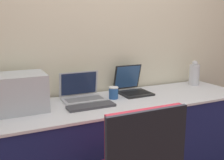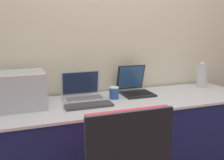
{
  "view_description": "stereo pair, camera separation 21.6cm",
  "coord_description": "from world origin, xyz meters",
  "px_view_note": "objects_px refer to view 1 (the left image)",
  "views": [
    {
      "loc": [
        -1.05,
        -1.62,
        1.4
      ],
      "look_at": [
        -0.1,
        0.37,
        0.93
      ],
      "focal_mm": 42.0,
      "sensor_mm": 36.0,
      "label": 1
    },
    {
      "loc": [
        -0.85,
        -1.7,
        1.4
      ],
      "look_at": [
        -0.1,
        0.37,
        0.93
      ],
      "focal_mm": 42.0,
      "sensor_mm": 36.0,
      "label": 2
    }
  ],
  "objects_px": {
    "laptop_left": "(82,94)",
    "laptop_right": "(132,87)",
    "metal_pitcher": "(194,74)",
    "coffee_cup": "(114,93)",
    "printer": "(20,91)",
    "external_keyboard": "(91,106)"
  },
  "relations": [
    {
      "from": "laptop_left",
      "to": "laptop_right",
      "type": "height_order",
      "value": "laptop_right"
    },
    {
      "from": "laptop_left",
      "to": "metal_pitcher",
      "type": "relative_size",
      "value": 1.35
    },
    {
      "from": "coffee_cup",
      "to": "metal_pitcher",
      "type": "xyz_separation_m",
      "value": [
        1.03,
        0.11,
        0.07
      ]
    },
    {
      "from": "printer",
      "to": "laptop_right",
      "type": "xyz_separation_m",
      "value": [
        1.04,
        0.08,
        -0.1
      ]
    },
    {
      "from": "laptop_left",
      "to": "external_keyboard",
      "type": "relative_size",
      "value": 0.93
    },
    {
      "from": "printer",
      "to": "coffee_cup",
      "type": "distance_m",
      "value": 0.79
    },
    {
      "from": "external_keyboard",
      "to": "coffee_cup",
      "type": "distance_m",
      "value": 0.31
    },
    {
      "from": "external_keyboard",
      "to": "coffee_cup",
      "type": "xyz_separation_m",
      "value": [
        0.27,
        0.15,
        0.04
      ]
    },
    {
      "from": "printer",
      "to": "metal_pitcher",
      "type": "bearing_deg",
      "value": 2.77
    },
    {
      "from": "laptop_left",
      "to": "laptop_right",
      "type": "relative_size",
      "value": 1.11
    },
    {
      "from": "printer",
      "to": "metal_pitcher",
      "type": "relative_size",
      "value": 1.46
    },
    {
      "from": "printer",
      "to": "external_keyboard",
      "type": "height_order",
      "value": "printer"
    },
    {
      "from": "laptop_left",
      "to": "coffee_cup",
      "type": "bearing_deg",
      "value": -20.44
    },
    {
      "from": "laptop_right",
      "to": "coffee_cup",
      "type": "relative_size",
      "value": 3.07
    },
    {
      "from": "laptop_left",
      "to": "metal_pitcher",
      "type": "bearing_deg",
      "value": 0.62
    },
    {
      "from": "laptop_left",
      "to": "laptop_right",
      "type": "xyz_separation_m",
      "value": [
        0.51,
        0.0,
        0.0
      ]
    },
    {
      "from": "laptop_right",
      "to": "printer",
      "type": "bearing_deg",
      "value": -175.79
    },
    {
      "from": "coffee_cup",
      "to": "printer",
      "type": "bearing_deg",
      "value": 178.3
    },
    {
      "from": "coffee_cup",
      "to": "laptop_right",
      "type": "bearing_deg",
      "value": 21.73
    },
    {
      "from": "laptop_left",
      "to": "laptop_right",
      "type": "bearing_deg",
      "value": 0.24
    },
    {
      "from": "printer",
      "to": "external_keyboard",
      "type": "xyz_separation_m",
      "value": [
        0.51,
        -0.18,
        -0.14
      ]
    },
    {
      "from": "laptop_right",
      "to": "external_keyboard",
      "type": "relative_size",
      "value": 0.84
    }
  ]
}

